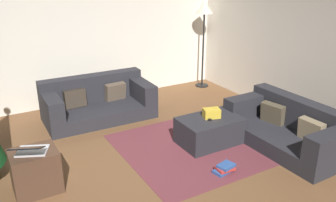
% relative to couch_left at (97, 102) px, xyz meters
% --- Properties ---
extents(ground_plane, '(6.40, 6.40, 0.00)m').
position_rel_couch_left_xyz_m(ground_plane, '(-0.19, -2.24, -0.27)').
color(ground_plane, brown).
extents(rear_partition, '(6.40, 0.12, 2.60)m').
position_rel_couch_left_xyz_m(rear_partition, '(-0.19, 0.90, 1.03)').
color(rear_partition, silver).
rests_on(rear_partition, ground_plane).
extents(corner_partition, '(0.12, 6.40, 2.60)m').
position_rel_couch_left_xyz_m(corner_partition, '(2.95, -2.24, 1.03)').
color(corner_partition, silver).
rests_on(corner_partition, ground_plane).
extents(couch_left, '(1.82, 0.96, 0.69)m').
position_rel_couch_left_xyz_m(couch_left, '(0.00, 0.00, 0.00)').
color(couch_left, '#26262B').
rests_on(couch_left, ground_plane).
extents(couch_right, '(0.88, 1.77, 0.66)m').
position_rel_couch_left_xyz_m(couch_right, '(2.04, -2.42, -0.00)').
color(couch_right, '#26262B').
rests_on(couch_right, ground_plane).
extents(ottoman, '(0.91, 0.60, 0.39)m').
position_rel_couch_left_xyz_m(ottoman, '(1.11, -1.77, -0.07)').
color(ottoman, '#26262B').
rests_on(ottoman, ground_plane).
extents(gift_box, '(0.27, 0.22, 0.13)m').
position_rel_couch_left_xyz_m(gift_box, '(1.14, -1.75, 0.19)').
color(gift_box, gold).
rests_on(gift_box, ottoman).
extents(tv_remote, '(0.09, 0.17, 0.02)m').
position_rel_couch_left_xyz_m(tv_remote, '(1.07, -1.77, 0.13)').
color(tv_remote, black).
rests_on(tv_remote, ottoman).
extents(side_table, '(0.52, 0.44, 0.51)m').
position_rel_couch_left_xyz_m(side_table, '(-1.36, -1.73, -0.02)').
color(side_table, '#4C3323').
rests_on(side_table, ground_plane).
extents(laptop, '(0.48, 0.52, 0.19)m').
position_rel_couch_left_xyz_m(laptop, '(-1.38, -1.79, 0.30)').
color(laptop, silver).
rests_on(laptop, side_table).
extents(book_stack, '(0.30, 0.21, 0.11)m').
position_rel_couch_left_xyz_m(book_stack, '(0.79, -2.54, -0.22)').
color(book_stack, '#2D5193').
rests_on(book_stack, ground_plane).
extents(corner_lamp, '(0.36, 0.36, 1.80)m').
position_rel_couch_left_xyz_m(corner_lamp, '(2.55, 0.47, 1.27)').
color(corner_lamp, black).
rests_on(corner_lamp, ground_plane).
extents(area_rug, '(2.60, 2.00, 0.01)m').
position_rel_couch_left_xyz_m(area_rug, '(1.11, -1.77, -0.27)').
color(area_rug, brown).
rests_on(area_rug, ground_plane).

